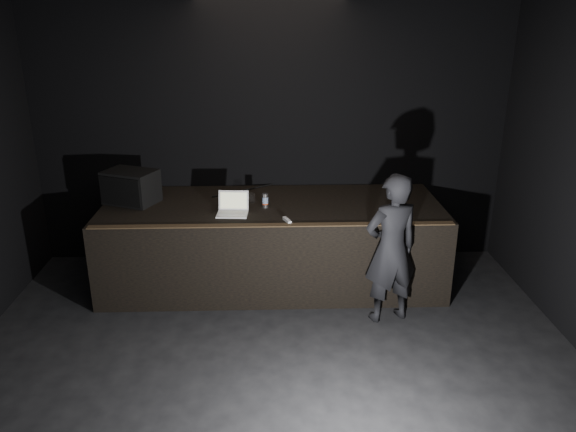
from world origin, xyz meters
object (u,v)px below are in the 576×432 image
Objects in this scene: laptop at (233,208)px; beer_can at (265,201)px; person at (391,249)px; stage_riser at (272,243)px; stage_monitor at (131,187)px.

laptop reaches higher than beer_can.
stage_riser is at bearing -54.31° from person.
laptop is at bearing -145.64° from stage_riser.
person is at bearing -37.81° from stage_riser.
beer_can is (1.59, -0.23, -0.11)m from stage_monitor.
stage_monitor is 3.12m from person.
stage_riser is 11.09× the size of laptop.
stage_monitor is 1.94× the size of laptop.
person reaches higher than stage_monitor.
person is at bearing -32.44° from beer_can.
beer_can reaches higher than stage_riser.
stage_monitor is at bearing 176.27° from stage_riser.
stage_riser is at bearing 38.11° from laptop.
person is (1.68, -0.66, -0.24)m from laptop.
stage_monitor is at bearing 165.19° from laptop.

